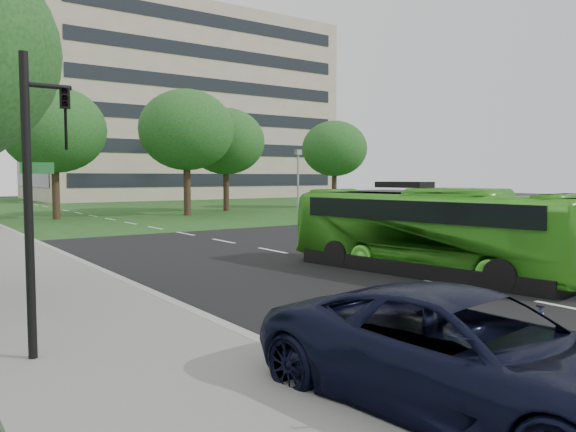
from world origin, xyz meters
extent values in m
plane|color=black|center=(0.00, 0.00, 0.00)|extent=(160.00, 160.00, 0.00)
cube|color=black|center=(0.00, 20.00, 0.01)|extent=(14.00, 120.00, 0.01)
cube|color=black|center=(0.00, 14.00, 0.01)|extent=(80.00, 12.00, 0.01)
cube|color=silver|center=(0.00, 15.00, 0.02)|extent=(0.15, 90.00, 0.01)
cube|color=gray|center=(-7.10, -5.00, 0.07)|extent=(0.25, 60.00, 0.15)
cube|color=slate|center=(-9.20, -5.00, 0.08)|extent=(4.00, 60.00, 0.14)
cube|color=#1C4115|center=(0.00, 45.00, 0.01)|extent=(120.00, 60.00, 0.01)
cube|color=tan|center=(22.00, 62.00, 12.50)|extent=(40.00, 20.00, 25.00)
cube|color=black|center=(22.00, 51.95, 12.50)|extent=(36.80, 0.10, 23.00)
cube|color=black|center=(1.95, 62.00, 12.50)|extent=(0.10, 18.40, 23.00)
cylinder|color=black|center=(-3.00, 28.05, 1.67)|extent=(0.50, 0.50, 3.33)
ellipsoid|color=#174216|center=(-3.00, 28.05, 6.08)|extent=(6.86, 6.86, 5.83)
cylinder|color=black|center=(6.04, 26.63, 1.78)|extent=(0.54, 0.54, 3.56)
ellipsoid|color=#174216|center=(6.04, 26.63, 6.39)|extent=(7.08, 7.08, 6.02)
cylinder|color=black|center=(11.07, 29.71, 1.63)|extent=(0.49, 0.49, 3.27)
ellipsoid|color=#174216|center=(11.07, 29.71, 5.89)|extent=(6.57, 6.57, 5.58)
cylinder|color=black|center=(22.00, 28.52, 1.55)|extent=(0.47, 0.47, 3.11)
ellipsoid|color=#174216|center=(22.00, 28.52, 5.55)|extent=(6.11, 6.11, 5.20)
imported|color=green|center=(1.00, -0.96, 1.28)|extent=(3.49, 9.43, 2.57)
imported|color=#AAAAAF|center=(11.26, 12.40, 0.67)|extent=(4.28, 2.75, 1.33)
imported|color=black|center=(-6.50, -8.00, 0.76)|extent=(3.11, 5.69, 1.51)
cylinder|color=black|center=(-10.45, -3.09, 2.37)|extent=(0.13, 0.13, 4.74)
cylinder|color=black|center=(-10.11, -3.09, 4.26)|extent=(0.66, 0.08, 0.08)
imported|color=black|center=(-9.88, -3.09, 3.79)|extent=(0.20, 0.23, 0.95)
cube|color=#195926|center=(-10.30, -3.09, 3.03)|extent=(0.47, 0.04, 0.17)
cylinder|color=gray|center=(10.09, 18.06, 2.21)|extent=(0.13, 0.13, 4.43)
cube|color=gray|center=(10.09, 18.06, 4.54)|extent=(0.46, 0.42, 0.33)
camera|label=1|loc=(-12.10, -12.16, 2.90)|focal=35.00mm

